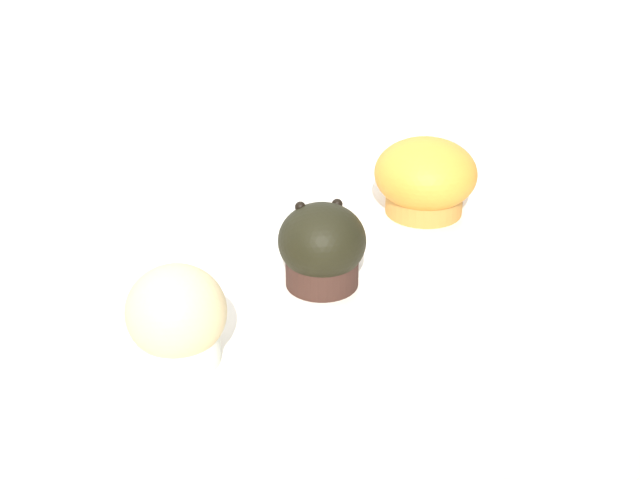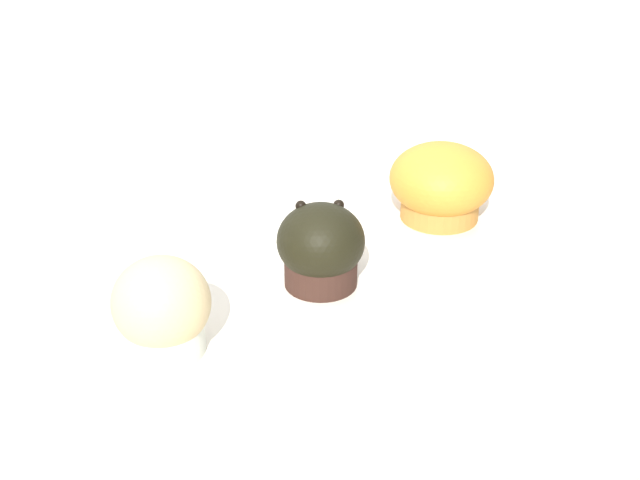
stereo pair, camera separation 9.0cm
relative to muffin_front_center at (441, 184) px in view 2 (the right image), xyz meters
The scene contains 4 objects.
wall_back 0.62m from the muffin_front_center, 123.62° to the left, with size 3.20×0.10×1.80m, color silver.
muffin_front_center is the anchor object (origin of this frame).
muffin_back_left 0.21m from the muffin_front_center, 154.20° to the right, with size 0.09×0.09×0.09m.
muffin_back_right 0.39m from the muffin_front_center, 157.81° to the right, with size 0.09×0.09×0.09m.
Camera 2 is at (-0.13, -0.74, 1.38)m, focal length 50.00 mm.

